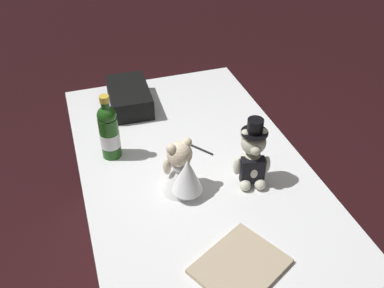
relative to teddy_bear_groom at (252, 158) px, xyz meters
name	(u,v)px	position (x,y,z in m)	size (l,w,h in m)	color
ground_plane	(192,270)	(0.18, 0.19, -0.87)	(12.00, 12.00, 0.00)	black
reception_table	(192,222)	(0.18, 0.19, -0.50)	(1.54, 0.94, 0.75)	white
teddy_bear_groom	(252,158)	(0.00, 0.00, 0.00)	(0.14, 0.14, 0.29)	beige
teddy_bear_bride	(182,171)	(0.03, 0.28, -0.02)	(0.21, 0.17, 0.23)	white
champagne_bottle	(109,131)	(0.34, 0.50, 0.01)	(0.08, 0.08, 0.30)	#1E4F16
signing_pen	(199,148)	(0.26, 0.13, -0.12)	(0.12, 0.09, 0.01)	black
gift_case_black	(129,97)	(0.71, 0.35, -0.07)	(0.34, 0.21, 0.11)	black
guestbook	(240,266)	(-0.38, 0.21, -0.11)	(0.23, 0.28, 0.02)	tan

